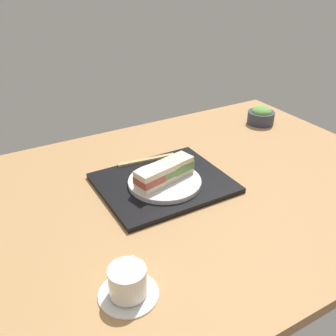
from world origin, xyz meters
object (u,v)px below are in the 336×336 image
(sandwich_far, at_px, (149,179))
(coffee_cup, at_px, (128,283))
(sandwich_plate, at_px, (165,182))
(sandwich_middle, at_px, (165,172))
(sandwich_near, at_px, (179,165))
(chopsticks_pair, at_px, (147,160))
(salad_bowl, at_px, (261,116))

(sandwich_far, bearing_deg, coffee_cup, 55.64)
(sandwich_plate, relative_size, sandwich_middle, 2.59)
(sandwich_near, bearing_deg, coffee_cup, 45.81)
(sandwich_plate, relative_size, chopsticks_pair, 1.10)
(sandwich_near, distance_m, sandwich_far, 0.12)
(sandwich_near, xyz_separation_m, sandwich_middle, (0.06, 0.01, 0.00))
(chopsticks_pair, bearing_deg, coffee_cup, 59.12)
(sandwich_plate, height_order, coffee_cup, coffee_cup)
(sandwich_near, relative_size, sandwich_middle, 1.05)
(sandwich_plate, distance_m, chopsticks_pair, 0.16)
(chopsticks_pair, relative_size, coffee_cup, 1.57)
(sandwich_plate, bearing_deg, chopsticks_pair, -96.99)
(sandwich_middle, xyz_separation_m, coffee_cup, (0.26, 0.31, -0.02))
(sandwich_near, xyz_separation_m, chopsticks_pair, (0.04, -0.14, -0.04))
(chopsticks_pair, height_order, coffee_cup, coffee_cup)
(sandwich_middle, relative_size, coffee_cup, 0.67)
(sandwich_plate, distance_m, sandwich_far, 0.07)
(sandwich_middle, relative_size, salad_bowl, 0.78)
(sandwich_near, bearing_deg, sandwich_plate, 14.33)
(sandwich_near, bearing_deg, chopsticks_pair, -74.87)
(sandwich_near, relative_size, coffee_cup, 0.70)
(sandwich_plate, xyz_separation_m, coffee_cup, (0.26, 0.31, 0.01))
(sandwich_plate, height_order, sandwich_far, sandwich_far)
(sandwich_plate, height_order, salad_bowl, salad_bowl)
(sandwich_middle, bearing_deg, chopsticks_pair, -96.99)
(sandwich_plate, distance_m, sandwich_near, 0.07)
(sandwich_plate, height_order, chopsticks_pair, sandwich_plate)
(sandwich_plate, distance_m, coffee_cup, 0.41)
(sandwich_far, xyz_separation_m, coffee_cup, (0.20, 0.30, -0.03))
(sandwich_plate, bearing_deg, sandwich_middle, 0.00)
(sandwich_plate, relative_size, sandwich_near, 2.46)
(sandwich_plate, bearing_deg, coffee_cup, 50.15)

